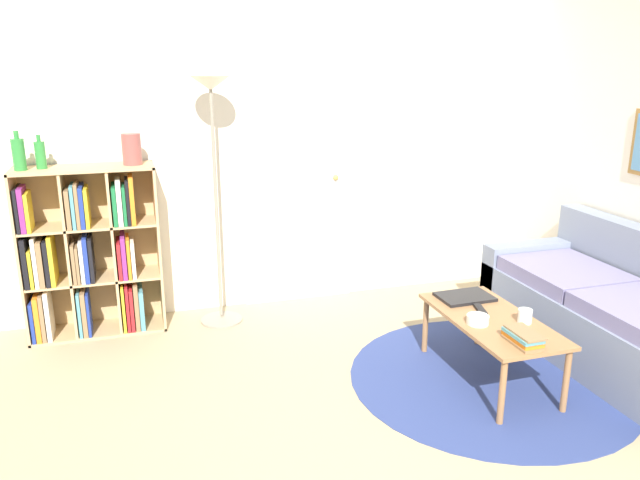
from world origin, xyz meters
TOP-DOWN VIEW (x-y plane):
  - wall_back at (0.01, 2.75)m, footprint 7.42×0.11m
  - rug at (0.90, 1.08)m, footprint 1.73×1.73m
  - bookshelf at (-1.44, 2.54)m, footprint 0.92×0.34m
  - floor_lamp at (-0.55, 2.44)m, footprint 0.31×0.31m
  - couch at (1.84, 1.11)m, footprint 0.82×1.82m
  - coffee_table at (0.87, 1.08)m, footprint 0.48×0.98m
  - laptop at (0.87, 1.41)m, footprint 0.34×0.24m
  - bowl at (0.74, 1.03)m, footprint 0.13×0.13m
  - book_stack_on_table at (0.84, 0.73)m, footprint 0.13×0.24m
  - cup at (1.01, 0.96)m, footprint 0.08×0.08m
  - remote at (0.86, 1.19)m, footprint 0.08×0.16m
  - bottle_left at (-1.79, 2.52)m, footprint 0.08×0.08m
  - bottle_middle at (-1.67, 2.55)m, footprint 0.07×0.07m
  - vase_on_shelf at (-1.09, 2.54)m, footprint 0.13×0.13m

SIDE VIEW (x-z plane):
  - rug at x=0.90m, z-range 0.00..0.01m
  - couch at x=1.84m, z-range -0.12..0.68m
  - coffee_table at x=0.87m, z-range 0.16..0.56m
  - laptop at x=0.87m, z-range 0.40..0.42m
  - remote at x=0.86m, z-range 0.40..0.42m
  - bowl at x=0.74m, z-range 0.40..0.46m
  - book_stack_on_table at x=0.84m, z-range 0.40..0.48m
  - cup at x=1.01m, z-range 0.40..0.49m
  - bookshelf at x=-1.44m, z-range -0.02..1.16m
  - bottle_middle at x=-1.67m, z-range 1.17..1.39m
  - wall_back at x=0.01m, z-range -0.01..2.59m
  - vase_on_shelf at x=-1.09m, z-range 1.19..1.40m
  - bottle_left at x=-1.79m, z-range 1.17..1.42m
  - floor_lamp at x=-0.55m, z-range 0.53..2.31m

